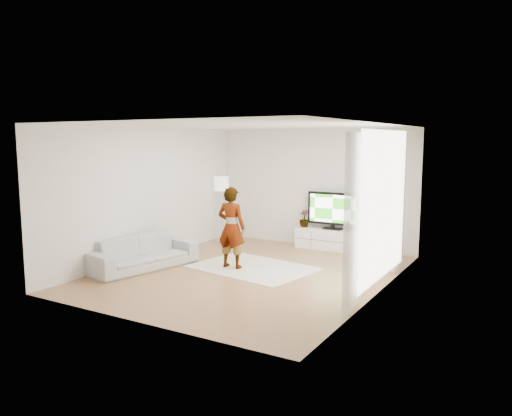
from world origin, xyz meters
The scene contains 17 objects.
floor centered at (0.00, 0.00, 0.00)m, with size 6.00×6.00×0.00m, color #AD754E.
ceiling centered at (0.00, 0.00, 2.80)m, with size 6.00×6.00×0.00m, color white.
wall_left centered at (-2.50, 0.00, 1.40)m, with size 0.02×6.00×2.80m, color silver.
wall_right centered at (2.50, 0.00, 1.40)m, with size 0.02×6.00×2.80m, color silver.
wall_back centered at (0.00, 3.00, 1.40)m, with size 5.00×0.02×2.80m, color silver.
wall_front centered at (0.00, -3.00, 1.40)m, with size 5.00×0.02×2.80m, color silver.
window centered at (2.48, 0.30, 1.45)m, with size 0.01×2.60×2.50m, color white.
curtain_near centered at (2.40, -1.00, 1.35)m, with size 0.04×0.70×2.60m, color white.
curtain_far centered at (2.40, 1.60, 1.35)m, with size 0.04×0.70×2.60m, color white.
media_console centered at (0.59, 2.76, 0.24)m, with size 1.69×0.48×0.48m.
television centered at (0.59, 2.79, 0.94)m, with size 1.24×0.24×0.86m.
game_console centered at (1.33, 2.76, 0.60)m, with size 0.06×0.18×0.24m.
potted_plant centered at (-0.13, 2.77, 0.68)m, with size 0.23×0.23×0.41m, color #3F7238.
rug centered at (-0.15, 0.39, 0.01)m, with size 2.32×1.67×0.01m, color silver.
player centered at (-0.51, 0.18, 0.82)m, with size 0.59×0.39×1.62m, color #334772.
sofa centered at (-2.02, -0.75, 0.32)m, with size 2.20×0.86×0.64m, color #A5A6A1.
floor_lamp centered at (-2.20, 2.30, 1.38)m, with size 0.36×0.36×1.63m.
Camera 1 is at (4.82, -7.95, 2.54)m, focal length 35.00 mm.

